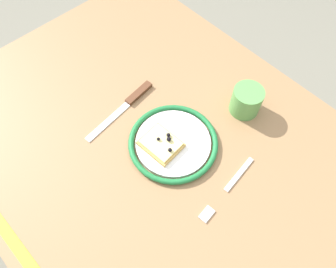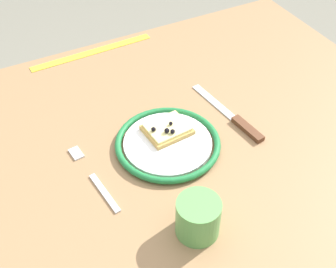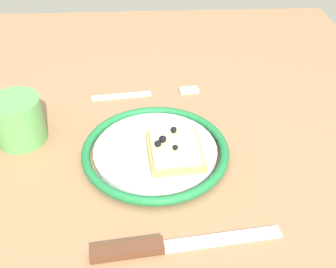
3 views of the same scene
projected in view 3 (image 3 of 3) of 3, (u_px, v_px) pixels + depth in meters
dining_table at (174, 199)px, 0.70m from camera, size 1.18×0.85×0.73m
plate at (155, 151)px, 0.65m from camera, size 0.23×0.23×0.02m
pizza_slice_near at (175, 149)px, 0.64m from camera, size 0.10×0.09×0.03m
knife at (154, 247)px, 0.52m from camera, size 0.05×0.24×0.01m
fork at (147, 94)px, 0.80m from camera, size 0.04×0.20×0.00m
cup at (18, 120)px, 0.67m from camera, size 0.08×0.08×0.08m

